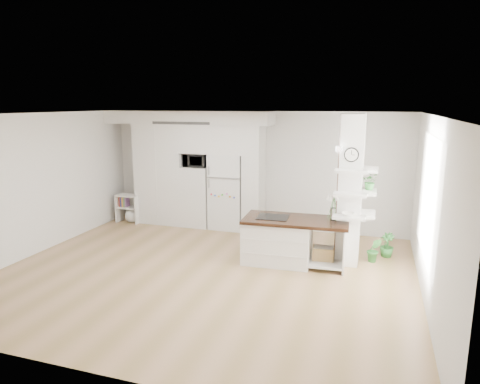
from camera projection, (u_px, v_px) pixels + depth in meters
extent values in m
cube|color=#A8815B|center=(205.00, 272.00, 7.42)|extent=(7.00, 6.00, 0.01)
cube|color=white|center=(202.00, 114.00, 6.86)|extent=(7.00, 6.00, 0.04)
cube|color=silver|center=(254.00, 170.00, 9.93)|extent=(7.00, 0.04, 2.70)
cube|color=silver|center=(90.00, 256.00, 4.35)|extent=(7.00, 0.04, 2.70)
cube|color=silver|center=(35.00, 184.00, 8.19)|extent=(0.04, 6.00, 2.70)
cube|color=silver|center=(431.00, 212.00, 6.09)|extent=(0.04, 6.00, 2.70)
cube|color=white|center=(162.00, 174.00, 10.32)|extent=(1.20, 0.65, 2.40)
cube|color=white|center=(198.00, 196.00, 10.15)|extent=(0.65, 0.65, 1.42)
cube|color=white|center=(197.00, 138.00, 9.87)|extent=(0.65, 0.65, 0.65)
cube|color=white|center=(228.00, 139.00, 9.64)|extent=(0.85, 0.65, 0.65)
cube|color=white|center=(254.00, 179.00, 9.63)|extent=(0.40, 0.65, 2.40)
cube|color=silver|center=(187.00, 118.00, 9.81)|extent=(4.00, 0.70, 0.30)
cube|color=#262626|center=(181.00, 123.00, 9.52)|extent=(1.40, 0.04, 0.06)
cube|color=white|center=(228.00, 191.00, 9.90)|extent=(0.78, 0.66, 1.75)
cube|color=#B2B2B7|center=(223.00, 178.00, 9.50)|extent=(0.78, 0.01, 0.03)
cube|color=silver|center=(350.00, 191.00, 7.57)|extent=(0.40, 0.40, 2.70)
cube|color=#AE7761|center=(338.00, 190.00, 7.63)|extent=(0.02, 0.40, 2.70)
cube|color=#AE7761|center=(351.00, 189.00, 7.76)|extent=(0.40, 0.02, 2.70)
cylinder|color=black|center=(351.00, 155.00, 7.24)|extent=(0.25, 0.03, 0.25)
cylinder|color=white|center=(351.00, 155.00, 7.22)|extent=(0.21, 0.01, 0.21)
plane|color=white|center=(428.00, 198.00, 6.34)|extent=(0.00, 2.40, 2.40)
cylinder|color=white|center=(308.00, 153.00, 6.61)|extent=(0.12, 0.12, 0.10)
cube|color=white|center=(277.00, 241.00, 7.85)|extent=(1.25, 0.85, 0.78)
cube|color=white|center=(326.00, 260.00, 7.68)|extent=(0.69, 0.83, 0.04)
cube|color=white|center=(344.00, 247.00, 7.54)|extent=(0.07, 0.79, 0.78)
cube|color=#351D0F|center=(296.00, 220.00, 7.68)|extent=(1.91, 0.98, 0.06)
cube|color=black|center=(273.00, 217.00, 7.78)|extent=(0.58, 0.49, 0.01)
cube|color=tan|center=(323.00, 253.00, 7.67)|extent=(0.39, 0.30, 0.23)
cylinder|color=white|center=(333.00, 214.00, 7.57)|extent=(0.12, 0.12, 0.22)
cube|color=white|center=(119.00, 208.00, 10.55)|extent=(0.04, 0.33, 0.69)
cube|color=white|center=(139.00, 209.00, 10.38)|extent=(0.04, 0.33, 0.69)
cube|color=white|center=(128.00, 195.00, 10.40)|extent=(0.59, 0.34, 0.03)
cube|color=white|center=(129.00, 207.00, 10.46)|extent=(0.56, 0.34, 0.03)
sphere|color=white|center=(132.00, 216.00, 10.48)|extent=(0.33, 0.33, 0.33)
imported|color=#327F34|center=(374.00, 250.00, 7.85)|extent=(0.28, 0.23, 0.47)
imported|color=#327F34|center=(387.00, 245.00, 8.13)|extent=(0.34, 0.34, 0.46)
imported|color=#2D2D2D|center=(197.00, 160.00, 9.92)|extent=(0.54, 0.37, 0.30)
imported|color=#327F34|center=(370.00, 181.00, 7.52)|extent=(0.27, 0.23, 0.30)
imported|color=white|center=(348.00, 214.00, 7.36)|extent=(0.22, 0.22, 0.05)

